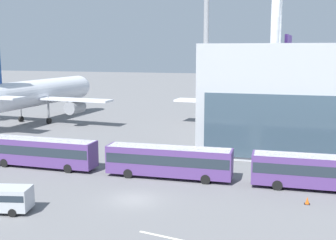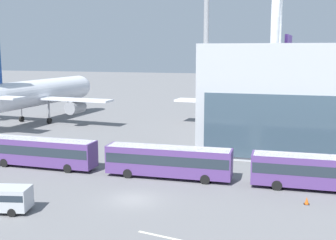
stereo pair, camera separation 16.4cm
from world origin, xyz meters
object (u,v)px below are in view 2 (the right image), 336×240
shuttle_bus_3 (322,171)px  traffic_cone_0 (307,201)px  airliner_at_gate_near (37,93)px  shuttle_bus_2 (168,160)px  shuttle_bus_1 (41,151)px  floodlight_mast (207,6)px  airliner_at_gate_far (294,98)px

shuttle_bus_3 → traffic_cone_0: (-1.50, -4.46, -1.64)m
airliner_at_gate_near → traffic_cone_0: airliner_at_gate_near is taller
airliner_at_gate_near → shuttle_bus_3: bearing=-114.8°
airliner_at_gate_near → shuttle_bus_2: 43.80m
shuttle_bus_1 → floodlight_mast: (16.37, 15.59, 17.49)m
floodlight_mast → traffic_cone_0: 30.46m
shuttle_bus_3 → shuttle_bus_1: bearing=179.4°
shuttle_bus_2 → traffic_cone_0: bearing=-18.4°
airliner_at_gate_far → traffic_cone_0: size_ratio=64.40×
airliner_at_gate_far → airliner_at_gate_near: bearing=103.5°
airliner_at_gate_far → shuttle_bus_1: bearing=145.6°
airliner_at_gate_near → shuttle_bus_2: (33.77, -27.64, -3.66)m
airliner_at_gate_near → shuttle_bus_1: size_ratio=2.48×
airliner_at_gate_far → shuttle_bus_1: 44.94m
airliner_at_gate_near → traffic_cone_0: bearing=-119.4°
airliner_at_gate_near → shuttle_bus_2: airliner_at_gate_near is taller
shuttle_bus_3 → traffic_cone_0: shuttle_bus_3 is taller
airliner_at_gate_near → airliner_at_gate_far: airliner_at_gate_near is taller
airliner_at_gate_near → shuttle_bus_3: airliner_at_gate_near is taller
shuttle_bus_1 → floodlight_mast: bearing=44.3°
airliner_at_gate_far → floodlight_mast: floodlight_mast is taller
shuttle_bus_1 → airliner_at_gate_far: bearing=51.2°
airliner_at_gate_near → traffic_cone_0: size_ratio=50.45×
airliner_at_gate_far → shuttle_bus_2: 37.09m
airliner_at_gate_far → floodlight_mast: bearing=152.6°
traffic_cone_0 → shuttle_bus_2: bearing=163.0°
shuttle_bus_3 → floodlight_mast: size_ratio=0.46×
shuttle_bus_1 → traffic_cone_0: (29.39, -4.23, -1.64)m
airliner_at_gate_near → shuttle_bus_1: bearing=-142.2°
airliner_at_gate_far → shuttle_bus_2: bearing=164.4°
shuttle_bus_2 → shuttle_bus_3: 15.45m
airliner_at_gate_far → traffic_cone_0: airliner_at_gate_far is taller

